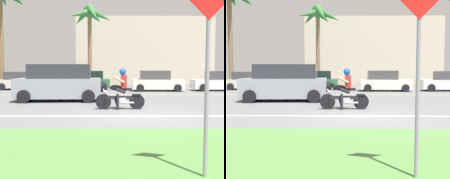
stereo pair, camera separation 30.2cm
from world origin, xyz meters
The scene contains 14 objects.
ground centered at (0.00, 3.00, -0.02)m, with size 56.00×30.00×0.04m, color slate.
grass_median centered at (0.00, -4.10, 0.03)m, with size 56.00×3.80×0.06m, color #548442.
lane_line_near centered at (0.00, 0.16, 0.00)m, with size 50.40×0.12×0.01m, color silver.
lane_line_far centered at (0.00, 8.52, 0.00)m, with size 50.40×0.12×0.01m, color yellow.
motorcyclist centered at (-0.72, 1.83, 0.71)m, with size 2.00×0.65×1.68m.
suv_nearby centered at (-3.79, 4.99, 0.92)m, with size 4.58×2.40×1.89m.
parked_car_0 centered at (-8.34, 13.17, 0.68)m, with size 4.03×1.98×1.45m.
parked_car_1 centered at (-3.03, 13.45, 0.71)m, with size 3.73×2.14×1.52m.
parked_car_2 centered at (2.34, 11.81, 0.72)m, with size 3.88×2.14×1.55m.
parked_car_3 centered at (7.31, 11.91, 0.71)m, with size 4.21×1.89×1.51m.
palm_tree_1 centered at (-2.95, 14.72, 5.95)m, with size 3.87×3.92×7.16m.
motorcyclist_distant centered at (-5.27, 7.78, 0.57)m, with size 1.48×0.81×1.35m.
street_sign centered at (0.28, -5.54, 1.77)m, with size 0.62×0.06×2.93m.
building_far centered at (2.32, 21.00, 3.52)m, with size 14.15×4.00×7.04m, color beige.
Camera 2 is at (-0.77, -9.49, 1.62)m, focal length 44.71 mm.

